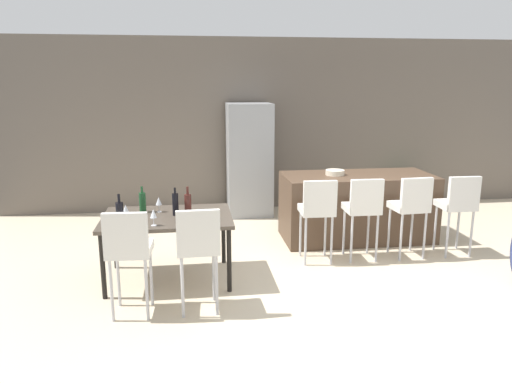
% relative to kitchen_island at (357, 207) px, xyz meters
% --- Properties ---
extents(ground_plane, '(10.00, 10.00, 0.00)m').
position_rel_kitchen_island_xyz_m(ground_plane, '(-0.52, -1.09, -0.46)').
color(ground_plane, beige).
extents(back_wall, '(10.00, 0.12, 2.90)m').
position_rel_kitchen_island_xyz_m(back_wall, '(-0.52, 1.95, 0.99)').
color(back_wall, '#665B51').
rests_on(back_wall, ground_plane).
extents(kitchen_island, '(2.07, 0.91, 0.92)m').
position_rel_kitchen_island_xyz_m(kitchen_island, '(0.00, 0.00, 0.00)').
color(kitchen_island, '#4C3828').
rests_on(kitchen_island, ground_plane).
extents(bar_chair_left, '(0.41, 0.41, 1.05)m').
position_rel_kitchen_island_xyz_m(bar_chair_left, '(-0.80, -0.84, 0.24)').
color(bar_chair_left, silver).
rests_on(bar_chair_left, ground_plane).
extents(bar_chair_middle, '(0.41, 0.41, 1.05)m').
position_rel_kitchen_island_xyz_m(bar_chair_middle, '(-0.22, -0.84, 0.24)').
color(bar_chair_middle, silver).
rests_on(bar_chair_middle, ground_plane).
extents(bar_chair_right, '(0.42, 0.42, 1.05)m').
position_rel_kitchen_island_xyz_m(bar_chair_right, '(0.40, -0.84, 0.24)').
color(bar_chair_right, silver).
rests_on(bar_chair_right, ground_plane).
extents(bar_chair_far, '(0.41, 0.41, 1.05)m').
position_rel_kitchen_island_xyz_m(bar_chair_far, '(1.02, -0.84, 0.24)').
color(bar_chair_far, silver).
rests_on(bar_chair_far, ground_plane).
extents(dining_table, '(1.41, 0.96, 0.74)m').
position_rel_kitchen_island_xyz_m(dining_table, '(-2.58, -1.12, 0.22)').
color(dining_table, '#4C4238').
rests_on(dining_table, ground_plane).
extents(dining_chair_near, '(0.42, 0.42, 1.05)m').
position_rel_kitchen_island_xyz_m(dining_chair_near, '(-2.90, -1.97, 0.24)').
color(dining_chair_near, silver).
rests_on(dining_chair_near, ground_plane).
extents(dining_chair_far, '(0.41, 0.41, 1.05)m').
position_rel_kitchen_island_xyz_m(dining_chair_far, '(-2.26, -1.97, 0.24)').
color(dining_chair_far, silver).
rests_on(dining_chair_far, ground_plane).
extents(wine_bottle_middle, '(0.08, 0.08, 0.30)m').
position_rel_kitchen_island_xyz_m(wine_bottle_middle, '(-2.85, -0.92, 0.40)').
color(wine_bottle_middle, '#194723').
rests_on(wine_bottle_middle, dining_table).
extents(wine_bottle_right, '(0.08, 0.08, 0.32)m').
position_rel_kitchen_island_xyz_m(wine_bottle_right, '(-2.35, -1.09, 0.40)').
color(wine_bottle_right, '#471E19').
rests_on(wine_bottle_right, dining_table).
extents(wine_bottle_corner, '(0.07, 0.07, 0.31)m').
position_rel_kitchen_island_xyz_m(wine_bottle_corner, '(-2.48, -1.10, 0.41)').
color(wine_bottle_corner, black).
rests_on(wine_bottle_corner, dining_table).
extents(wine_bottle_end, '(0.08, 0.08, 0.33)m').
position_rel_kitchen_island_xyz_m(wine_bottle_end, '(-3.04, -1.41, 0.41)').
color(wine_bottle_end, black).
rests_on(wine_bottle_end, dining_table).
extents(wine_glass_left, '(0.07, 0.07, 0.17)m').
position_rel_kitchen_island_xyz_m(wine_glass_left, '(-2.70, -1.47, 0.40)').
color(wine_glass_left, silver).
rests_on(wine_glass_left, dining_table).
extents(wine_glass_far, '(0.07, 0.07, 0.17)m').
position_rel_kitchen_island_xyz_m(wine_glass_far, '(-3.00, -1.24, 0.40)').
color(wine_glass_far, silver).
rests_on(wine_glass_far, dining_table).
extents(wine_glass_near, '(0.07, 0.07, 0.17)m').
position_rel_kitchen_island_xyz_m(wine_glass_near, '(-2.67, -0.94, 0.40)').
color(wine_glass_near, silver).
rests_on(wine_glass_near, dining_table).
extents(refrigerator, '(0.72, 0.68, 1.84)m').
position_rel_kitchen_island_xyz_m(refrigerator, '(-1.34, 1.51, 0.46)').
color(refrigerator, '#939699').
rests_on(refrigerator, ground_plane).
extents(fruit_bowl, '(0.26, 0.26, 0.07)m').
position_rel_kitchen_island_xyz_m(fruit_bowl, '(-0.33, 0.03, 0.50)').
color(fruit_bowl, beige).
rests_on(fruit_bowl, kitchen_island).
extents(potted_plant, '(0.43, 0.43, 0.63)m').
position_rel_kitchen_island_xyz_m(potted_plant, '(1.47, 1.50, -0.09)').
color(potted_plant, '#996B4C').
rests_on(potted_plant, ground_plane).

